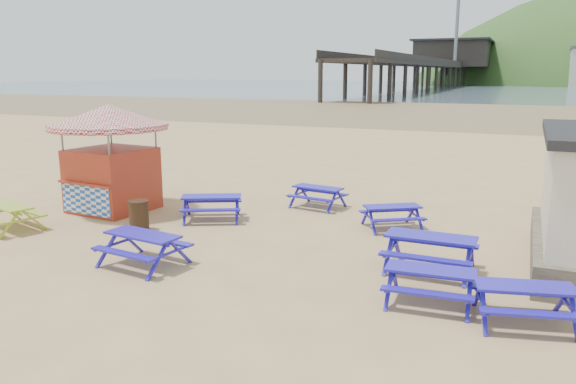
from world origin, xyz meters
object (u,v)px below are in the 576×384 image
at_px(picnic_table_yellow, 9,217).
at_px(ice_cream_kiosk, 110,144).
at_px(picnic_table_blue_a, 212,208).
at_px(litter_bin, 139,215).
at_px(picnic_table_blue_b, 318,197).

height_order(picnic_table_yellow, ice_cream_kiosk, ice_cream_kiosk).
distance_m(picnic_table_blue_a, ice_cream_kiosk, 3.97).
bearing_deg(picnic_table_yellow, litter_bin, 39.29).
relative_size(picnic_table_yellow, litter_bin, 2.41).
xyz_separation_m(picnic_table_yellow, ice_cream_kiosk, (1.15, 3.03, 1.78)).
xyz_separation_m(picnic_table_blue_a, picnic_table_yellow, (-4.69, -3.22, -0.01)).
xyz_separation_m(picnic_table_blue_b, picnic_table_yellow, (-7.09, -5.98, 0.02)).
bearing_deg(litter_bin, picnic_table_blue_a, 54.02).
bearing_deg(litter_bin, ice_cream_kiosk, 144.28).
xyz_separation_m(picnic_table_yellow, litter_bin, (3.39, 1.42, 0.07)).
bearing_deg(picnic_table_yellow, picnic_table_blue_a, 50.98).
bearing_deg(picnic_table_blue_a, picnic_table_blue_b, 22.72).
distance_m(picnic_table_blue_a, picnic_table_blue_b, 3.66).
relative_size(ice_cream_kiosk, litter_bin, 4.90).
height_order(picnic_table_blue_a, litter_bin, litter_bin).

